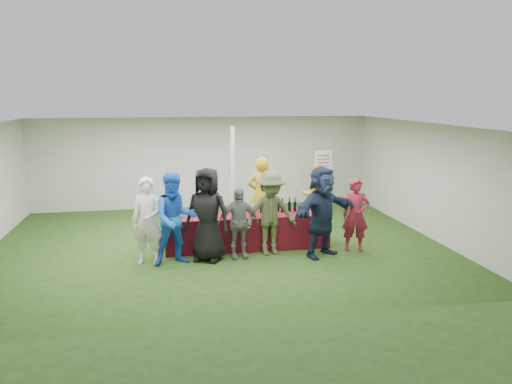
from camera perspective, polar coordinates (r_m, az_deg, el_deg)
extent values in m
plane|color=#284719|center=(11.40, -4.28, -6.02)|extent=(60.00, 60.00, 0.00)
plane|color=white|center=(15.02, -6.00, 3.38)|extent=(10.00, 0.00, 10.00)
plane|color=white|center=(7.22, -0.98, -5.01)|extent=(10.00, 0.00, 10.00)
plane|color=white|center=(12.62, 18.84, 1.37)|extent=(0.00, 8.00, 8.00)
plane|color=white|center=(10.92, -4.48, 7.64)|extent=(10.00, 10.00, 0.00)
cylinder|color=silver|center=(12.32, -2.66, 1.73)|extent=(0.10, 0.10, 2.70)
cube|color=maroon|center=(11.09, -1.02, -4.48)|extent=(3.60, 0.80, 0.75)
cylinder|color=black|center=(11.13, 0.62, -1.84)|extent=(0.07, 0.07, 0.22)
cylinder|color=black|center=(11.10, 0.62, -1.08)|extent=(0.03, 0.03, 0.08)
cylinder|color=maroon|center=(11.09, 0.62, -0.82)|extent=(0.03, 0.03, 0.02)
cylinder|color=black|center=(11.20, 0.75, -1.76)|extent=(0.07, 0.07, 0.22)
cylinder|color=black|center=(11.17, 0.75, -1.01)|extent=(0.03, 0.03, 0.08)
cylinder|color=maroon|center=(11.16, 0.75, -0.74)|extent=(0.03, 0.03, 0.02)
cylinder|color=black|center=(11.16, 1.61, -1.81)|extent=(0.07, 0.07, 0.22)
cylinder|color=black|center=(11.12, 1.62, -1.06)|extent=(0.03, 0.03, 0.08)
cylinder|color=maroon|center=(11.11, 1.62, -0.79)|extent=(0.03, 0.03, 0.02)
cylinder|color=black|center=(11.27, 2.52, -1.68)|extent=(0.07, 0.07, 0.22)
cylinder|color=black|center=(11.24, 2.53, -0.94)|extent=(0.03, 0.03, 0.08)
cylinder|color=maroon|center=(11.23, 2.53, -0.68)|extent=(0.03, 0.03, 0.02)
cylinder|color=black|center=(11.22, 3.03, -1.75)|extent=(0.07, 0.07, 0.22)
cylinder|color=black|center=(11.19, 3.04, -1.00)|extent=(0.03, 0.03, 0.08)
cylinder|color=maroon|center=(11.18, 3.04, -0.74)|extent=(0.03, 0.03, 0.02)
cylinder|color=black|center=(11.30, 3.84, -1.67)|extent=(0.07, 0.07, 0.22)
cylinder|color=black|center=(11.26, 3.85, -0.93)|extent=(0.03, 0.03, 0.08)
cylinder|color=maroon|center=(11.25, 3.85, -0.66)|extent=(0.03, 0.03, 0.02)
cylinder|color=black|center=(11.33, 4.48, -1.64)|extent=(0.07, 0.07, 0.22)
cylinder|color=black|center=(11.30, 4.49, -0.90)|extent=(0.03, 0.03, 0.08)
cylinder|color=maroon|center=(11.28, 4.49, -0.64)|extent=(0.03, 0.03, 0.02)
cylinder|color=silver|center=(10.59, -8.26, -3.23)|extent=(0.06, 0.06, 0.00)
cylinder|color=silver|center=(10.58, -8.27, -3.02)|extent=(0.01, 0.01, 0.07)
cylinder|color=silver|center=(10.56, -8.28, -2.60)|extent=(0.06, 0.06, 0.08)
cylinder|color=#430713|center=(10.57, -8.27, -2.76)|extent=(0.05, 0.05, 0.02)
cylinder|color=silver|center=(10.58, -6.95, -3.21)|extent=(0.06, 0.06, 0.00)
cylinder|color=silver|center=(10.57, -6.95, -3.00)|extent=(0.01, 0.01, 0.07)
cylinder|color=silver|center=(10.55, -6.96, -2.58)|extent=(0.06, 0.06, 0.08)
cylinder|color=silver|center=(10.67, -4.88, -3.05)|extent=(0.06, 0.06, 0.00)
cylinder|color=silver|center=(10.66, -4.88, -2.84)|extent=(0.01, 0.01, 0.07)
cylinder|color=silver|center=(10.64, -4.89, -2.42)|extent=(0.06, 0.06, 0.08)
cylinder|color=silver|center=(10.70, -2.25, -2.97)|extent=(0.06, 0.06, 0.00)
cylinder|color=silver|center=(10.69, -2.25, -2.76)|extent=(0.01, 0.01, 0.07)
cylinder|color=silver|center=(10.67, -2.25, -2.35)|extent=(0.06, 0.06, 0.08)
cylinder|color=#430713|center=(10.68, -2.25, -2.50)|extent=(0.05, 0.05, 0.02)
cylinder|color=silver|center=(11.07, 6.06, -2.55)|extent=(0.06, 0.06, 0.00)
cylinder|color=silver|center=(11.06, 6.07, -2.35)|extent=(0.01, 0.01, 0.07)
cylinder|color=silver|center=(11.04, 6.08, -1.95)|extent=(0.06, 0.06, 0.08)
cylinder|color=#430713|center=(11.05, 6.07, -2.10)|extent=(0.05, 0.05, 0.02)
cylinder|color=silver|center=(10.64, -5.20, -3.09)|extent=(0.06, 0.06, 0.00)
cylinder|color=silver|center=(10.63, -5.20, -2.88)|extent=(0.01, 0.01, 0.07)
cylinder|color=silver|center=(10.61, -5.21, -2.47)|extent=(0.06, 0.06, 0.08)
cylinder|color=silver|center=(11.07, -0.37, -1.96)|extent=(0.07, 0.07, 0.20)
cylinder|color=silver|center=(11.04, -0.37, -1.38)|extent=(0.03, 0.03, 0.03)
cube|color=white|center=(11.38, 6.56, -2.12)|extent=(0.25, 0.18, 0.03)
cylinder|color=slate|center=(11.13, 7.25, -2.04)|extent=(0.24, 0.24, 0.18)
cylinder|color=slate|center=(14.38, 6.84, -0.21)|extent=(0.02, 0.02, 1.10)
cylinder|color=slate|center=(14.51, 8.35, -0.15)|extent=(0.02, 0.02, 1.10)
cube|color=white|center=(14.30, 7.69, 3.36)|extent=(0.50, 0.02, 0.70)
cube|color=black|center=(14.26, 7.73, 4.15)|extent=(0.36, 0.01, 0.02)
cube|color=black|center=(14.27, 7.72, 3.75)|extent=(0.36, 0.01, 0.02)
cube|color=black|center=(14.28, 7.71, 3.35)|extent=(0.36, 0.01, 0.02)
cube|color=black|center=(14.30, 7.70, 2.95)|extent=(0.36, 0.01, 0.02)
cube|color=black|center=(14.31, 7.69, 2.56)|extent=(0.36, 0.01, 0.02)
imported|color=gold|center=(12.05, 0.64, -0.41)|extent=(0.78, 0.61, 1.89)
imported|color=gold|center=(12.84, 6.90, -0.37)|extent=(0.90, 0.76, 1.63)
imported|color=silver|center=(10.16, -12.27, -3.25)|extent=(0.73, 0.58, 1.76)
imported|color=blue|center=(10.02, -9.20, -3.03)|extent=(1.02, 0.86, 1.86)
imported|color=black|center=(10.16, -5.58, -2.58)|extent=(1.11, 0.96, 1.92)
imported|color=slate|center=(10.30, -2.04, -3.54)|extent=(0.90, 0.43, 1.50)
imported|color=#474C2B|center=(10.51, 1.69, -2.44)|extent=(1.25, 0.86, 1.79)
imported|color=#18223B|center=(10.47, 7.55, -2.22)|extent=(1.83, 1.37, 1.92)
imported|color=maroon|center=(10.97, 11.32, -2.60)|extent=(0.65, 0.51, 1.59)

